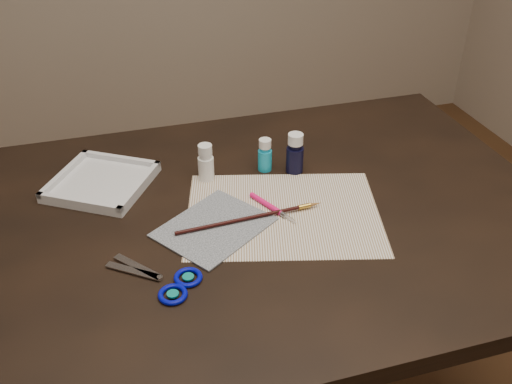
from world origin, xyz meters
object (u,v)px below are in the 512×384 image
object	(u,v)px
canvas	(214,227)
scissors	(149,277)
paper	(283,213)
paint_bottle_cyan	(265,155)
paint_bottle_white	(206,162)
paint_bottle_navy	(295,153)
palette_tray	(102,181)

from	to	relation	value
canvas	scissors	xyz separation A→B (m)	(-0.15, -0.12, 0.00)
paper	paint_bottle_cyan	world-z (taller)	paint_bottle_cyan
paper	paint_bottle_white	size ratio (longest dim) A/B	4.55
paint_bottle_cyan	scissors	bearing A→B (deg)	-135.51
paper	scissors	xyz separation A→B (m)	(-0.30, -0.13, 0.00)
paint_bottle_cyan	paint_bottle_navy	world-z (taller)	paint_bottle_navy
paper	paint_bottle_cyan	bearing A→B (deg)	85.26
paint_bottle_navy	scissors	bearing A→B (deg)	-143.40
paper	canvas	xyz separation A→B (m)	(-0.15, -0.01, 0.00)
paint_bottle_navy	scissors	size ratio (longest dim) A/B	0.49
paper	paint_bottle_cyan	xyz separation A→B (m)	(0.02, 0.18, 0.04)
paper	paint_bottle_cyan	distance (m)	0.19
paint_bottle_white	paper	bearing A→B (deg)	-54.85
paint_bottle_white	paint_bottle_navy	size ratio (longest dim) A/B	0.90
canvas	paint_bottle_navy	xyz separation A→B (m)	(0.23, 0.16, 0.05)
paper	paint_bottle_white	distance (m)	0.22
paint_bottle_navy	palette_tray	distance (m)	0.45
scissors	palette_tray	xyz separation A→B (m)	(-0.06, 0.34, 0.01)
canvas	paint_bottle_white	bearing A→B (deg)	82.37
canvas	palette_tray	bearing A→B (deg)	132.77
canvas	paper	bearing A→B (deg)	3.42
paint_bottle_cyan	palette_tray	xyz separation A→B (m)	(-0.38, 0.03, -0.03)
scissors	palette_tray	size ratio (longest dim) A/B	1.00
canvas	paint_bottle_navy	world-z (taller)	paint_bottle_navy
paint_bottle_cyan	palette_tray	world-z (taller)	paint_bottle_cyan
canvas	palette_tray	size ratio (longest dim) A/B	1.05
paint_bottle_white	canvas	bearing A→B (deg)	-97.63
canvas	paint_bottle_white	distance (m)	0.20
scissors	canvas	bearing A→B (deg)	-104.95
canvas	paint_bottle_navy	distance (m)	0.29
paint_bottle_white	paint_bottle_navy	xyz separation A→B (m)	(0.21, -0.02, 0.00)
canvas	paint_bottle_navy	size ratio (longest dim) A/B	2.16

